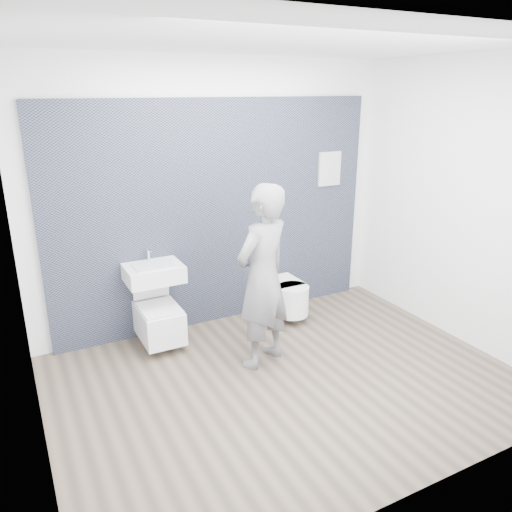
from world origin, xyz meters
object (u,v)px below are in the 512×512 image
toilet_square (159,320)px  visitor (263,277)px  washbasin (154,273)px  toilet_rounded (287,296)px

toilet_square → visitor: visitor is taller
washbasin → toilet_square: size_ratio=0.72×
toilet_square → toilet_rounded: size_ratio=1.22×
toilet_rounded → visitor: visitor is taller
washbasin → toilet_rounded: size_ratio=0.88×
toilet_square → visitor: bearing=-44.7°
toilet_rounded → toilet_square: bearing=178.5°
washbasin → toilet_rounded: bearing=-4.2°
toilet_rounded → visitor: bearing=-134.1°
toilet_square → toilet_rounded: 1.47m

